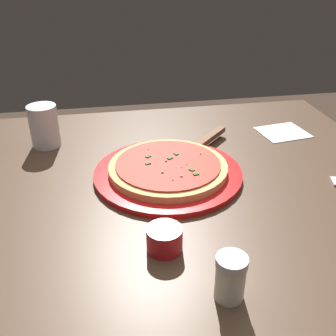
# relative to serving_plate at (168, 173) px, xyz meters

# --- Properties ---
(restaurant_table) EXTENTS (1.03, 0.93, 0.73)m
(restaurant_table) POSITION_rel_serving_plate_xyz_m (-0.03, 0.04, -0.13)
(restaurant_table) COLOR black
(restaurant_table) RESTS_ON ground_plane
(serving_plate) EXTENTS (0.33, 0.33, 0.01)m
(serving_plate) POSITION_rel_serving_plate_xyz_m (0.00, 0.00, 0.00)
(serving_plate) COLOR red
(serving_plate) RESTS_ON restaurant_table
(pizza) EXTENTS (0.27, 0.27, 0.02)m
(pizza) POSITION_rel_serving_plate_xyz_m (-0.00, 0.00, 0.02)
(pizza) COLOR #DBB26B
(pizza) RESTS_ON serving_plate
(pizza_server) EXTENTS (0.18, 0.19, 0.01)m
(pizza_server) POSITION_rel_serving_plate_xyz_m (-0.11, -0.12, 0.01)
(pizza_server) COLOR silver
(pizza_server) RESTS_ON serving_plate
(cup_tall_drink) EXTENTS (0.07, 0.07, 0.11)m
(cup_tall_drink) POSITION_rel_serving_plate_xyz_m (0.28, -0.21, 0.05)
(cup_tall_drink) COLOR silver
(cup_tall_drink) RESTS_ON restaurant_table
(cup_small_sauce) EXTENTS (0.06, 0.06, 0.04)m
(cup_small_sauce) POSITION_rel_serving_plate_xyz_m (0.05, 0.24, 0.02)
(cup_small_sauce) COLOR #B2191E
(cup_small_sauce) RESTS_ON restaurant_table
(napkin_folded_right) EXTENTS (0.14, 0.13, 0.00)m
(napkin_folded_right) POSITION_rel_serving_plate_xyz_m (-0.36, -0.18, -0.01)
(napkin_folded_right) COLOR white
(napkin_folded_right) RESTS_ON restaurant_table
(parmesan_shaker) EXTENTS (0.05, 0.05, 0.07)m
(parmesan_shaker) POSITION_rel_serving_plate_xyz_m (-0.02, 0.36, 0.03)
(parmesan_shaker) COLOR silver
(parmesan_shaker) RESTS_ON restaurant_table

